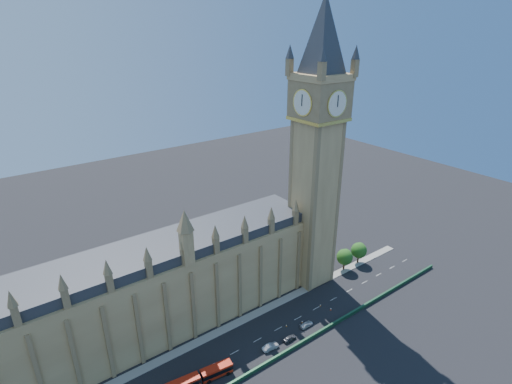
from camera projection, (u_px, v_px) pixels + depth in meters
ground at (246, 346)px, 114.38m from camera, size 400.00×400.00×0.00m
palace_westminster at (128, 300)px, 111.65m from camera, size 120.00×20.00×28.00m
elizabeth_tower at (318, 131)px, 124.69m from camera, size 20.59×20.59×105.00m
bridge_parapet at (265, 364)px, 107.47m from camera, size 160.00×0.60×1.20m
kerb_north at (228, 327)px, 121.40m from camera, size 160.00×3.00×0.16m
tree_east_near at (345, 256)px, 148.38m from camera, size 6.00×6.00×8.50m
tree_east_far at (359, 250)px, 152.78m from camera, size 6.00×6.00×8.50m
red_bus at (198, 379)px, 101.76m from camera, size 18.70×5.05×3.15m
car_grey at (290, 338)px, 116.25m from camera, size 4.35×1.89×1.46m
car_silver at (271, 347)px, 113.05m from camera, size 5.07×2.08×1.63m
car_white at (307, 324)px, 121.69m from camera, size 4.65×1.92×1.34m
cone_a at (302, 322)px, 123.20m from camera, size 0.55×0.55×0.72m
cone_b at (320, 305)px, 130.61m from camera, size 0.41×0.41×0.64m
cone_c at (331, 309)px, 128.80m from camera, size 0.60×0.60×0.73m
cone_d at (286, 326)px, 121.72m from camera, size 0.55×0.55×0.69m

